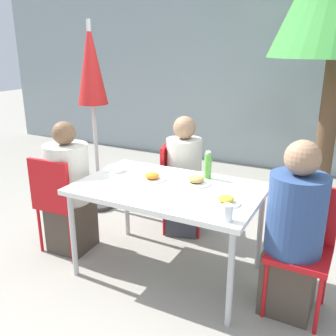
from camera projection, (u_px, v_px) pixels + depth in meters
ground_plane at (168, 271)px, 3.11m from camera, size 24.00×24.00×0.00m
building_facade at (271, 66)px, 5.41m from camera, size 10.00×0.20×3.00m
dining_table at (168, 193)px, 2.90m from camera, size 1.41×0.89×0.75m
chair_left at (59, 197)px, 3.27m from camera, size 0.42×0.42×0.89m
person_left at (69, 192)px, 3.31m from camera, size 0.38×0.38×1.18m
chair_right at (303, 239)px, 2.56m from camera, size 0.41×0.41×0.89m
person_right at (294, 235)px, 2.50m from camera, size 0.38×0.38×1.23m
chair_far at (177, 180)px, 3.68m from camera, size 0.49×0.49×0.89m
person_far at (184, 180)px, 3.61m from camera, size 0.37×0.37×1.17m
closed_umbrella at (92, 76)px, 3.91m from camera, size 0.36×0.36×2.04m
plate_0 at (196, 181)px, 2.93m from camera, size 0.24×0.24×0.07m
plate_1 at (226, 201)px, 2.56m from camera, size 0.20×0.20×0.06m
plate_2 at (152, 177)px, 3.01m from camera, size 0.21×0.21×0.06m
bottle at (208, 165)px, 3.03m from camera, size 0.06×0.06×0.23m
drinking_cup at (228, 213)px, 2.30m from camera, size 0.07×0.07×0.11m
salad_bowl at (116, 169)px, 3.22m from camera, size 0.14×0.14×0.05m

